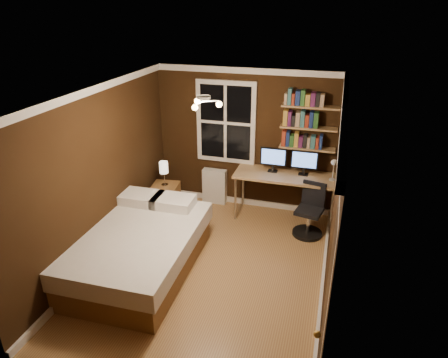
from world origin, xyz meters
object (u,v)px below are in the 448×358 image
(office_chair, at_px, (309,216))
(bedside_lamp, at_px, (164,174))
(radiator, at_px, (215,186))
(desk_lamp, at_px, (333,170))
(monitor_right, at_px, (304,163))
(nightstand, at_px, (166,199))
(monitor_left, at_px, (273,160))
(desk, at_px, (286,178))
(bed, at_px, (136,248))

(office_chair, bearing_deg, bedside_lamp, -167.24)
(bedside_lamp, relative_size, radiator, 0.66)
(desk_lamp, height_order, office_chair, desk_lamp)
(monitor_right, height_order, desk_lamp, desk_lamp)
(nightstand, height_order, bedside_lamp, bedside_lamp)
(monitor_left, distance_m, desk_lamp, 1.01)
(radiator, xyz_separation_m, monitor_right, (1.61, -0.14, 0.70))
(radiator, relative_size, desk, 0.38)
(radiator, height_order, monitor_right, monitor_right)
(monitor_left, xyz_separation_m, office_chair, (0.71, -0.50, -0.71))
(desk, height_order, office_chair, office_chair)
(bedside_lamp, xyz_separation_m, monitor_left, (1.79, 0.52, 0.26))
(radiator, relative_size, office_chair, 0.76)
(bed, relative_size, monitor_left, 5.09)
(monitor_left, height_order, desk_lamp, desk_lamp)
(bedside_lamp, bearing_deg, desk, 11.89)
(radiator, bearing_deg, bed, -101.55)
(nightstand, height_order, office_chair, office_chair)
(monitor_right, xyz_separation_m, desk_lamp, (0.48, -0.17, 0.01))
(desk_lamp, relative_size, office_chair, 0.50)
(bedside_lamp, height_order, monitor_left, monitor_left)
(nightstand, bearing_deg, monitor_left, 8.45)
(desk, bearing_deg, desk_lamp, -6.65)
(monitor_right, distance_m, desk_lamp, 0.51)
(nightstand, xyz_separation_m, desk, (2.04, 0.43, 0.48))
(bed, distance_m, monitor_right, 3.03)
(bedside_lamp, xyz_separation_m, desk_lamp, (2.79, 0.34, 0.27))
(bedside_lamp, bearing_deg, monitor_right, 12.56)
(monitor_right, bearing_deg, bed, -134.53)
(bed, distance_m, office_chair, 2.77)
(radiator, bearing_deg, desk, -9.62)
(bed, relative_size, nightstand, 4.08)
(desk_lamp, bearing_deg, nightstand, -173.02)
(nightstand, bearing_deg, monitor_right, 4.98)
(monitor_left, xyz_separation_m, monitor_right, (0.52, 0.00, 0.00))
(bedside_lamp, height_order, desk, bedside_lamp)
(bedside_lamp, relative_size, office_chair, 0.50)
(bed, height_order, monitor_left, monitor_left)
(desk, bearing_deg, radiator, 170.38)
(monitor_left, bearing_deg, bedside_lamp, -163.97)
(bedside_lamp, bearing_deg, desk_lamp, 6.98)
(nightstand, relative_size, radiator, 0.84)
(bedside_lamp, xyz_separation_m, monitor_right, (2.31, 0.52, 0.26))
(monitor_right, bearing_deg, desk_lamp, -20.03)
(desk, relative_size, desk_lamp, 3.92)
(radiator, height_order, desk_lamp, desk_lamp)
(radiator, distance_m, desk, 1.42)
(monitor_right, bearing_deg, desk, -162.56)
(bed, distance_m, radiator, 2.29)
(desk, relative_size, monitor_right, 3.88)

